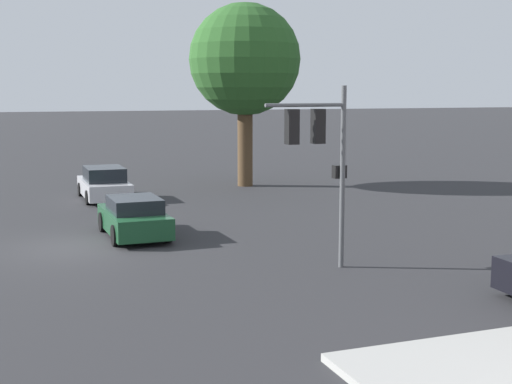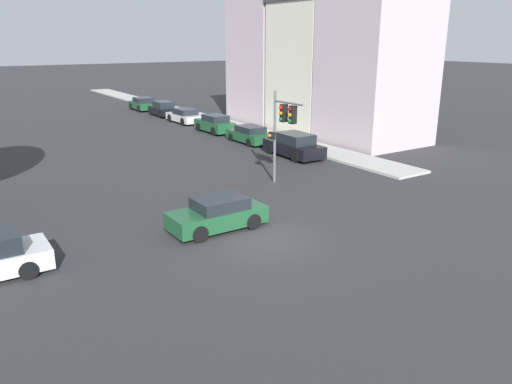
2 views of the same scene
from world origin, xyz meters
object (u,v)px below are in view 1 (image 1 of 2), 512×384
at_px(street_tree, 245,61).
at_px(crossing_car_0, 134,218).
at_px(traffic_signal, 318,143).
at_px(crossing_car_1, 104,184).

distance_m(street_tree, crossing_car_0, 14.25).
bearing_deg(street_tree, traffic_signal, -13.17).
height_order(street_tree, crossing_car_0, street_tree).
bearing_deg(crossing_car_0, street_tree, -36.36).
distance_m(crossing_car_0, crossing_car_1, 8.55).
height_order(street_tree, traffic_signal, street_tree).
bearing_deg(crossing_car_1, crossing_car_0, 177.95).
bearing_deg(street_tree, crossing_car_0, -35.63).
relative_size(crossing_car_0, crossing_car_1, 0.91).
relative_size(street_tree, traffic_signal, 1.85).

